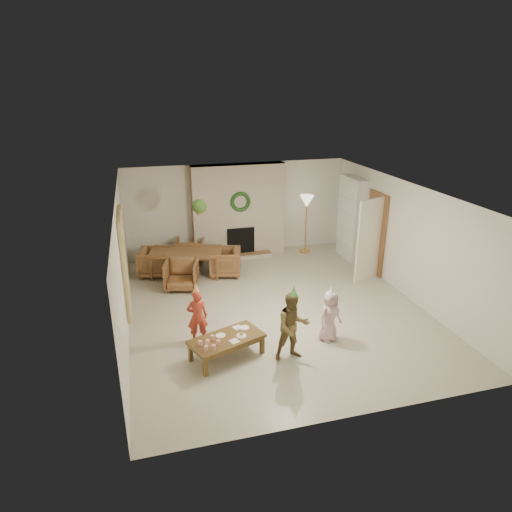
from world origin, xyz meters
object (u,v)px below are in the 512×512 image
object	(u,v)px
dining_table	(186,263)
dining_chair_right	(225,262)
child_pink	(330,316)
dining_chair_far	(190,251)
dining_chair_left	(155,262)
dining_chair_near	(181,275)
coffee_table_top	(227,339)
child_plaid	(293,327)
child_red	(197,317)

from	to	relation	value
dining_table	dining_chair_right	bearing A→B (deg)	-0.00
child_pink	dining_chair_far	bearing A→B (deg)	94.12
dining_chair_left	child_pink	size ratio (longest dim) A/B	0.77
dining_chair_near	coffee_table_top	distance (m)	3.07
dining_chair_left	child_plaid	size ratio (longest dim) A/B	0.61
dining_chair_near	coffee_table_top	size ratio (longest dim) A/B	0.60
child_plaid	child_pink	world-z (taller)	child_plaid
dining_table	coffee_table_top	distance (m)	3.79
dining_chair_right	coffee_table_top	xyz separation A→B (m)	(-0.69, -3.54, 0.02)
dining_table	child_red	world-z (taller)	child_red
dining_chair_left	child_red	bearing A→B (deg)	-155.63
dining_chair_far	child_plaid	world-z (taller)	child_plaid
dining_chair_near	child_pink	bearing A→B (deg)	-36.75
dining_chair_right	child_plaid	world-z (taller)	child_plaid
child_plaid	child_pink	bearing A→B (deg)	23.78
dining_chair_near	dining_chair_far	size ratio (longest dim) A/B	1.00
dining_chair_far	dining_chair_left	distance (m)	1.09
dining_chair_right	child_pink	world-z (taller)	child_pink
dining_chair_near	dining_chair_far	xyz separation A→B (m)	(0.39, 1.49, 0.00)
child_pink	dining_chair_right	bearing A→B (deg)	89.88
dining_chair_left	dining_chair_right	distance (m)	1.73
child_plaid	coffee_table_top	bearing A→B (deg)	163.12
dining_chair_left	child_pink	bearing A→B (deg)	-128.59
child_plaid	dining_table	bearing A→B (deg)	107.29
dining_chair_right	child_red	bearing A→B (deg)	-6.06
dining_chair_right	dining_table	bearing A→B (deg)	-90.00
dining_chair_far	dining_chair_left	world-z (taller)	same
coffee_table_top	child_plaid	size ratio (longest dim) A/B	1.02
child_red	child_pink	world-z (taller)	child_red
dining_table	child_red	xyz separation A→B (m)	(-0.16, -3.16, 0.21)
dining_chair_near	child_plaid	xyz separation A→B (m)	(1.52, -3.35, 0.27)
child_plaid	dining_chair_left	bearing A→B (deg)	115.13
dining_chair_left	child_pink	world-z (taller)	child_pink
dining_chair_near	dining_chair_left	xyz separation A→B (m)	(-0.55, 0.94, 0.00)
child_plaid	dining_chair_right	bearing A→B (deg)	95.18
dining_chair_left	child_red	size ratio (longest dim) A/B	0.72
dining_chair_far	child_pink	size ratio (longest dim) A/B	0.77
dining_chair_right	child_pink	distance (m)	3.69
dining_chair_right	child_red	xyz separation A→B (m)	(-1.10, -2.92, 0.18)
child_red	child_plaid	world-z (taller)	child_plaid
dining_chair_left	coffee_table_top	xyz separation A→B (m)	(0.99, -3.97, 0.02)
dining_table	dining_chair_near	size ratio (longest dim) A/B	2.34
dining_table	dining_chair_left	size ratio (longest dim) A/B	2.34
dining_chair_far	dining_chair_right	bearing A→B (deg)	141.34
dining_chair_far	coffee_table_top	bearing A→B (deg)	105.15
dining_chair_near	child_plaid	size ratio (longest dim) A/B	0.61
dining_table	child_plaid	xyz separation A→B (m)	(1.32, -4.10, 0.30)
dining_chair_near	dining_chair_left	distance (m)	1.09
coffee_table_top	dining_chair_left	bearing A→B (deg)	83.43
dining_table	dining_chair_right	size ratio (longest dim) A/B	2.34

